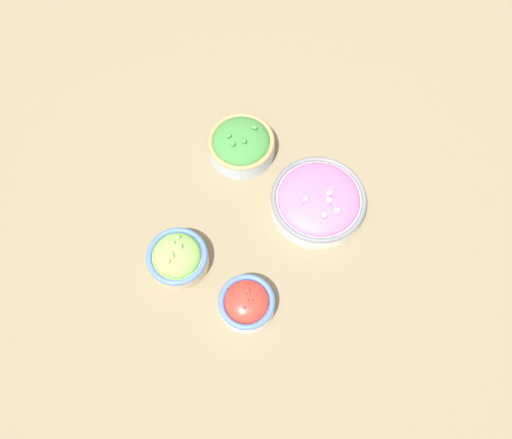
% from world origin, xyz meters
% --- Properties ---
extents(ground_plane, '(3.00, 3.00, 0.00)m').
position_xyz_m(ground_plane, '(0.00, 0.00, 0.00)').
color(ground_plane, '#75664C').
extents(bowl_broccoli, '(0.15, 0.15, 0.07)m').
position_xyz_m(bowl_broccoli, '(0.17, 0.07, 0.03)').
color(bowl_broccoli, '#B2C1CC').
rests_on(bowl_broccoli, ground_plane).
extents(bowl_cherry_tomatoes, '(0.11, 0.11, 0.07)m').
position_xyz_m(bowl_cherry_tomatoes, '(-0.18, -0.02, 0.03)').
color(bowl_cherry_tomatoes, white).
rests_on(bowl_cherry_tomatoes, ground_plane).
extents(bowl_red_onion, '(0.21, 0.21, 0.07)m').
position_xyz_m(bowl_red_onion, '(0.08, -0.12, 0.03)').
color(bowl_red_onion, silver).
rests_on(bowl_red_onion, ground_plane).
extents(bowl_lettuce, '(0.13, 0.13, 0.08)m').
position_xyz_m(bowl_lettuce, '(-0.12, 0.14, 0.03)').
color(bowl_lettuce, beige).
rests_on(bowl_lettuce, ground_plane).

